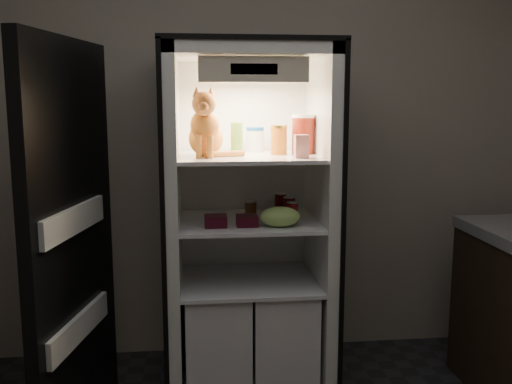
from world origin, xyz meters
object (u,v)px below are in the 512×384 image
soda_can_b (289,208)px  condiment_jar (251,208)px  refrigerator (247,244)px  cream_carton (301,146)px  tabby_cat (206,130)px  grape_bag (280,217)px  parmesan_shaker (237,138)px  salsa_jar (279,140)px  berry_box_left (216,221)px  soda_can_a (281,204)px  soda_can_c (292,212)px  mayo_tub (255,139)px  berry_box_right (247,221)px  pepper_jar (303,134)px

soda_can_b → condiment_jar: (-0.20, 0.08, -0.01)m
refrigerator → cream_carton: (0.25, -0.23, 0.56)m
tabby_cat → grape_bag: tabby_cat is taller
parmesan_shaker → salsa_jar: 0.22m
grape_bag → berry_box_left: 0.33m
cream_carton → berry_box_left: cream_carton is taller
soda_can_a → soda_can_b: soda_can_a is taller
soda_can_c → soda_can_b: bearing=89.4°
tabby_cat → parmesan_shaker: (0.17, 0.11, -0.05)m
mayo_tub → berry_box_right: (-0.08, -0.33, -0.39)m
tabby_cat → berry_box_right: size_ratio=3.32×
mayo_tub → soda_can_a: bearing=-22.4°
condiment_jar → berry_box_left: size_ratio=0.80×
tabby_cat → refrigerator: bearing=30.8°
mayo_tub → soda_can_b: mayo_tub is taller
refrigerator → cream_carton: size_ratio=16.22×
salsa_jar → soda_can_a: 0.38m
refrigerator → parmesan_shaker: size_ratio=11.08×
pepper_jar → grape_bag: size_ratio=1.03×
refrigerator → condiment_jar: 0.20m
soda_can_a → soda_can_c: 0.22m
refrigerator → berry_box_right: 0.27m
tabby_cat → soda_can_b: size_ratio=3.03×
soda_can_b → grape_bag: (-0.08, -0.19, -0.01)m
salsa_jar → pepper_jar: size_ratio=0.74×
refrigerator → berry_box_right: bearing=-95.7°
parmesan_shaker → pepper_jar: 0.36m
cream_carton → refrigerator: bearing=137.4°
soda_can_a → berry_box_left: bearing=-144.6°
soda_can_b → berry_box_right: bearing=-146.9°
refrigerator → mayo_tub: 0.58m
mayo_tub → grape_bag: size_ratio=0.68×
condiment_jar → grape_bag: bearing=-65.4°
tabby_cat → grape_bag: (0.37, -0.12, -0.43)m
berry_box_left → mayo_tub: bearing=53.8°
refrigerator → soda_can_c: bearing=-34.6°
soda_can_a → berry_box_right: (-0.21, -0.27, -0.03)m
grape_bag → berry_box_right: 0.17m
berry_box_right → refrigerator: bearing=84.3°
mayo_tub → soda_can_a: mayo_tub is taller
soda_can_a → mayo_tub: bearing=157.6°
refrigerator → tabby_cat: (-0.22, -0.11, 0.63)m
condiment_jar → berry_box_right: 0.24m
condiment_jar → soda_can_c: bearing=-42.6°
mayo_tub → cream_carton: 0.40m
mayo_tub → berry_box_left: size_ratio=1.22×
mayo_tub → refrigerator: bearing=-114.3°
refrigerator → parmesan_shaker: 0.59m
salsa_jar → cream_carton: salsa_jar is taller
pepper_jar → soda_can_c: (-0.08, -0.14, -0.40)m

